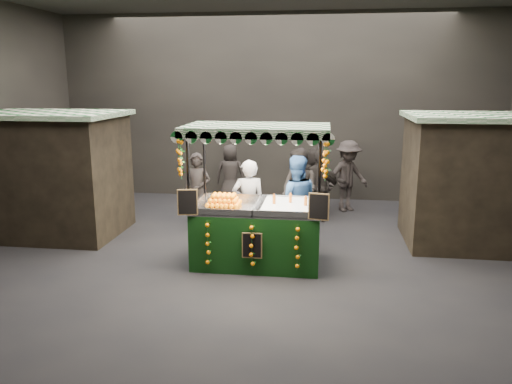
# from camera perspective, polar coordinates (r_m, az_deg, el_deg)

# --- Properties ---
(ground) EXTENTS (12.00, 12.00, 0.00)m
(ground) POSITION_cam_1_polar(r_m,az_deg,el_deg) (9.43, -0.64, -7.53)
(ground) COLOR black
(ground) RESTS_ON ground
(market_hall) EXTENTS (12.10, 10.10, 5.05)m
(market_hall) POSITION_cam_1_polar(r_m,az_deg,el_deg) (8.84, -0.69, 13.50)
(market_hall) COLOR black
(market_hall) RESTS_ON ground
(neighbour_stall_left) EXTENTS (3.00, 2.20, 2.60)m
(neighbour_stall_left) POSITION_cam_1_polar(r_m,az_deg,el_deg) (11.46, -22.19, 1.96)
(neighbour_stall_left) COLOR black
(neighbour_stall_left) RESTS_ON ground
(neighbour_stall_right) EXTENTS (3.00, 2.20, 2.60)m
(neighbour_stall_right) POSITION_cam_1_polar(r_m,az_deg,el_deg) (10.88, 24.20, 1.25)
(neighbour_stall_right) COLOR black
(neighbour_stall_right) RESTS_ON ground
(juice_stall) EXTENTS (2.57, 1.51, 2.49)m
(juice_stall) POSITION_cam_1_polar(r_m,az_deg,el_deg) (8.91, 0.16, -3.50)
(juice_stall) COLOR black
(juice_stall) RESTS_ON ground
(vendor_grey) EXTENTS (0.73, 0.56, 1.76)m
(vendor_grey) POSITION_cam_1_polar(r_m,az_deg,el_deg) (9.73, -0.85, -1.44)
(vendor_grey) COLOR gray
(vendor_grey) RESTS_ON ground
(vendor_blue) EXTENTS (0.97, 0.80, 1.83)m
(vendor_blue) POSITION_cam_1_polar(r_m,az_deg,el_deg) (9.86, 4.49, -1.09)
(vendor_blue) COLOR #294D83
(vendor_blue) RESTS_ON ground
(shopper_0) EXTENTS (0.64, 0.45, 1.69)m
(shopper_0) POSITION_cam_1_polar(r_m,az_deg,el_deg) (11.17, -6.68, 0.12)
(shopper_0) COLOR black
(shopper_0) RESTS_ON ground
(shopper_1) EXTENTS (1.12, 1.10, 1.82)m
(shopper_1) POSITION_cam_1_polar(r_m,az_deg,el_deg) (10.82, 4.93, 0.11)
(shopper_1) COLOR #282320
(shopper_1) RESTS_ON ground
(shopper_2) EXTENTS (1.00, 0.48, 1.66)m
(shopper_2) POSITION_cam_1_polar(r_m,az_deg,el_deg) (11.70, 7.24, 0.63)
(shopper_2) COLOR #292521
(shopper_2) RESTS_ON ground
(shopper_3) EXTENTS (1.33, 1.18, 1.78)m
(shopper_3) POSITION_cam_1_polar(r_m,az_deg,el_deg) (12.74, 10.36, 1.79)
(shopper_3) COLOR #2B2523
(shopper_3) RESTS_ON ground
(shopper_4) EXTENTS (0.78, 0.51, 1.60)m
(shopper_4) POSITION_cam_1_polar(r_m,az_deg,el_deg) (13.31, -2.92, 2.04)
(shopper_4) COLOR black
(shopper_4) RESTS_ON ground
(shopper_5) EXTENTS (1.52, 1.34, 1.67)m
(shopper_5) POSITION_cam_1_polar(r_m,az_deg,el_deg) (12.24, 6.78, 1.19)
(shopper_5) COLOR black
(shopper_5) RESTS_ON ground
(shopper_6) EXTENTS (0.47, 0.62, 1.53)m
(shopper_6) POSITION_cam_1_polar(r_m,az_deg,el_deg) (13.05, 4.88, 1.65)
(shopper_6) COLOR black
(shopper_6) RESTS_ON ground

